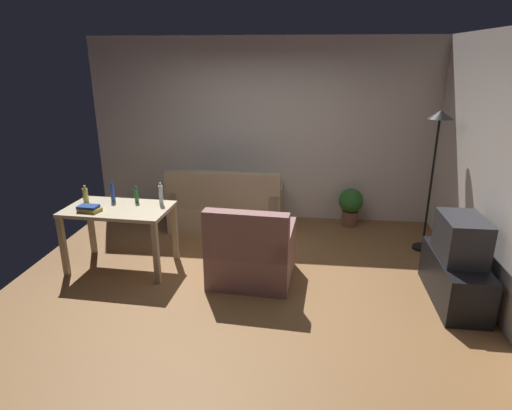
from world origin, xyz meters
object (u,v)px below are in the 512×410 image
(armchair, at_px, (251,254))
(bottle_blue, at_px, (113,193))
(tv_stand, at_px, (455,279))
(torchiere_lamp, at_px, (436,143))
(book_stack, at_px, (89,209))
(bottle_green, at_px, (136,196))
(tv, at_px, (462,238))
(bottle_squat, at_px, (85,195))
(couch, at_px, (227,208))
(desk, at_px, (119,216))
(potted_plant, at_px, (351,204))
(bottle_clear, at_px, (161,195))

(armchair, bearing_deg, bottle_blue, -7.25)
(tv_stand, relative_size, torchiere_lamp, 0.61)
(armchair, bearing_deg, book_stack, 4.65)
(tv_stand, height_order, bottle_green, bottle_green)
(bottle_green, relative_size, book_stack, 0.77)
(tv, bearing_deg, armchair, 85.31)
(bottle_squat, xyz_separation_m, bottle_green, (0.61, 0.07, -0.00))
(armchair, xyz_separation_m, bottle_green, (-1.43, 0.34, 0.53))
(couch, distance_m, armchair, 1.64)
(desk, bearing_deg, tv, -2.16)
(couch, bearing_deg, bottle_squat, 40.60)
(potted_plant, height_order, armchair, armchair)
(tv, bearing_deg, couch, 57.74)
(couch, distance_m, tv, 3.23)
(tv_stand, xyz_separation_m, bottle_green, (-3.58, 0.52, 0.61))
(bottle_squat, distance_m, bottle_clear, 0.92)
(desk, xyz_separation_m, bottle_clear, (0.47, 0.17, 0.23))
(couch, bearing_deg, armchair, 110.03)
(desk, bearing_deg, torchiere_lamp, 17.17)
(bottle_squat, bearing_deg, bottle_blue, 12.13)
(potted_plant, height_order, bottle_clear, bottle_clear)
(tv_stand, distance_m, bottle_squat, 4.25)
(tv_stand, relative_size, bottle_blue, 4.51)
(potted_plant, distance_m, bottle_green, 3.12)
(book_stack, bearing_deg, bottle_blue, 70.80)
(torchiere_lamp, bearing_deg, potted_plant, 140.19)
(bottle_clear, bearing_deg, couch, 65.74)
(couch, xyz_separation_m, tv_stand, (2.71, -1.71, -0.07))
(couch, distance_m, tv_stand, 3.21)
(torchiere_lamp, bearing_deg, bottle_green, -168.03)
(desk, bearing_deg, armchair, -2.51)
(desk, xyz_separation_m, potted_plant, (2.84, 1.70, -0.32))
(bottle_blue, bearing_deg, bottle_green, 0.31)
(potted_plant, bearing_deg, tv_stand, -66.17)
(couch, relative_size, bottle_blue, 6.57)
(potted_plant, bearing_deg, bottle_squat, -154.43)
(tv_stand, xyz_separation_m, desk, (-3.73, 0.32, 0.41))
(torchiere_lamp, bearing_deg, book_stack, -164.31)
(tv_stand, xyz_separation_m, bottle_clear, (-3.26, 0.49, 0.64))
(armchair, distance_m, bottle_squat, 2.12)
(couch, relative_size, torchiere_lamp, 0.89)
(tv, relative_size, armchair, 0.63)
(tv, bearing_deg, potted_plant, 23.91)
(desk, bearing_deg, bottle_blue, 128.02)
(torchiere_lamp, relative_size, desk, 1.47)
(potted_plant, distance_m, book_stack, 3.65)
(desk, relative_size, armchair, 1.29)
(potted_plant, bearing_deg, couch, -170.25)
(bottle_green, bearing_deg, tv_stand, -8.30)
(torchiere_lamp, height_order, bottle_clear, torchiere_lamp)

